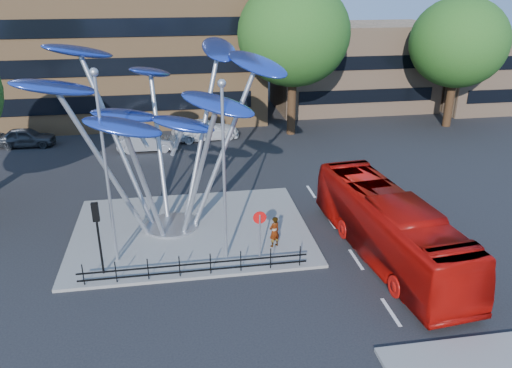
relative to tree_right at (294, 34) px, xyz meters
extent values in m
plane|color=black|center=(-8.00, -22.00, -8.04)|extent=(120.00, 120.00, 0.00)
cube|color=slate|center=(-9.00, -16.00, -7.96)|extent=(12.00, 9.00, 0.15)
cube|color=tan|center=(8.00, 8.00, -4.04)|extent=(15.00, 8.00, 8.00)
cube|color=tan|center=(22.00, 6.00, -4.54)|extent=(12.00, 8.00, 7.00)
cylinder|color=black|center=(0.00, 0.00, -5.18)|extent=(0.70, 0.70, 5.72)
ellipsoid|color=#194B15|center=(0.00, 0.00, 0.02)|extent=(8.80, 8.80, 8.10)
cylinder|color=black|center=(14.00, 0.00, -5.51)|extent=(0.70, 0.70, 5.06)
ellipsoid|color=#194B15|center=(14.00, 0.00, -0.91)|extent=(8.00, 8.00, 7.36)
cylinder|color=#9EA0A5|center=(-10.00, -15.50, -7.83)|extent=(2.80, 2.80, 0.12)
cylinder|color=#9EA0A5|center=(-11.20, -16.10, -3.99)|extent=(0.24, 0.24, 7.80)
ellipsoid|color=blue|center=(-14.40, -17.10, -0.09)|extent=(3.92, 2.95, 1.39)
cylinder|color=#9EA0A5|center=(-10.40, -16.50, -4.69)|extent=(0.24, 0.24, 6.40)
ellipsoid|color=blue|center=(-11.60, -18.70, -1.49)|extent=(3.47, 1.78, 1.31)
cylinder|color=#9EA0A5|center=(-9.40, -16.30, -4.39)|extent=(0.24, 0.24, 7.00)
ellipsoid|color=blue|center=(-7.60, -17.90, -0.89)|extent=(3.81, 3.11, 1.36)
cylinder|color=#9EA0A5|center=(-8.80, -15.50, -3.79)|extent=(0.24, 0.24, 8.20)
ellipsoid|color=blue|center=(-5.40, -15.10, 0.31)|extent=(3.52, 4.06, 1.44)
cylinder|color=#9EA0A5|center=(-9.20, -14.60, -3.59)|extent=(0.24, 0.24, 8.60)
ellipsoid|color=blue|center=(-7.00, -12.60, 0.71)|extent=(2.21, 3.79, 1.39)
cylinder|color=#9EA0A5|center=(-10.20, -14.50, -4.19)|extent=(0.24, 0.24, 7.40)
ellipsoid|color=blue|center=(-10.60, -11.90, -0.49)|extent=(3.02, 3.71, 1.34)
cylinder|color=#9EA0A5|center=(-11.00, -15.10, -3.49)|extent=(0.24, 0.24, 8.80)
ellipsoid|color=blue|center=(-13.80, -13.70, 0.91)|extent=(3.88, 3.60, 1.42)
ellipsoid|color=blue|center=(-11.80, -15.30, -1.89)|extent=(3.40, 1.96, 1.13)
ellipsoid|color=blue|center=(-9.10, -15.90, -2.29)|extent=(3.39, 2.16, 1.11)
cylinder|color=#9EA0A5|center=(-12.50, -18.50, -3.64)|extent=(0.14, 0.14, 8.50)
sphere|color=#9EA0A5|center=(-12.50, -18.50, 0.73)|extent=(0.36, 0.36, 0.36)
cylinder|color=#9EA0A5|center=(-7.50, -19.00, -3.89)|extent=(0.14, 0.14, 8.00)
sphere|color=#9EA0A5|center=(-7.50, -19.00, 0.23)|extent=(0.36, 0.36, 0.36)
cylinder|color=black|center=(-13.00, -19.50, -6.29)|extent=(0.10, 0.10, 3.20)
cube|color=black|center=(-13.00, -19.50, -4.89)|extent=(0.28, 0.18, 0.85)
sphere|color=#FF0C0C|center=(-13.00, -19.50, -4.61)|extent=(0.18, 0.18, 0.18)
cylinder|color=#9EA0A5|center=(-6.00, -19.50, -6.74)|extent=(0.08, 0.08, 2.30)
cylinder|color=red|center=(-6.00, -19.47, -5.74)|extent=(0.60, 0.04, 0.60)
cube|color=white|center=(-6.00, -19.45, -5.74)|extent=(0.42, 0.03, 0.10)
cylinder|color=black|center=(-13.70, -20.30, -7.39)|extent=(0.05, 0.05, 1.00)
cylinder|color=black|center=(-12.36, -20.30, -7.39)|extent=(0.05, 0.05, 1.00)
cylinder|color=black|center=(-11.01, -20.30, -7.39)|extent=(0.05, 0.05, 1.00)
cylinder|color=black|center=(-9.67, -20.30, -7.39)|extent=(0.05, 0.05, 1.00)
cylinder|color=black|center=(-8.33, -20.30, -7.39)|extent=(0.05, 0.05, 1.00)
cylinder|color=black|center=(-6.99, -20.30, -7.39)|extent=(0.05, 0.05, 1.00)
cylinder|color=black|center=(-5.64, -20.30, -7.39)|extent=(0.05, 0.05, 1.00)
cylinder|color=black|center=(-4.30, -20.30, -7.39)|extent=(0.05, 0.05, 1.00)
cube|color=black|center=(-9.00, -20.30, -7.34)|extent=(10.00, 0.06, 0.06)
cube|color=black|center=(-9.00, -20.30, -7.69)|extent=(10.00, 0.06, 0.06)
imported|color=#AD0C08|center=(-0.03, -19.95, -6.46)|extent=(3.73, 11.49, 3.14)
imported|color=gray|center=(-5.10, -18.40, -7.10)|extent=(0.68, 0.59, 1.57)
imported|color=#383B3F|center=(-20.93, 0.07, -7.31)|extent=(4.34, 1.87, 1.46)
imported|color=#B7BAC0|center=(-11.64, -2.50, -7.31)|extent=(4.48, 1.71, 1.46)
imported|color=silver|center=(-7.14, -0.31, -7.25)|extent=(5.69, 2.98, 1.57)
camera|label=1|loc=(-9.41, -39.12, 4.31)|focal=35.00mm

